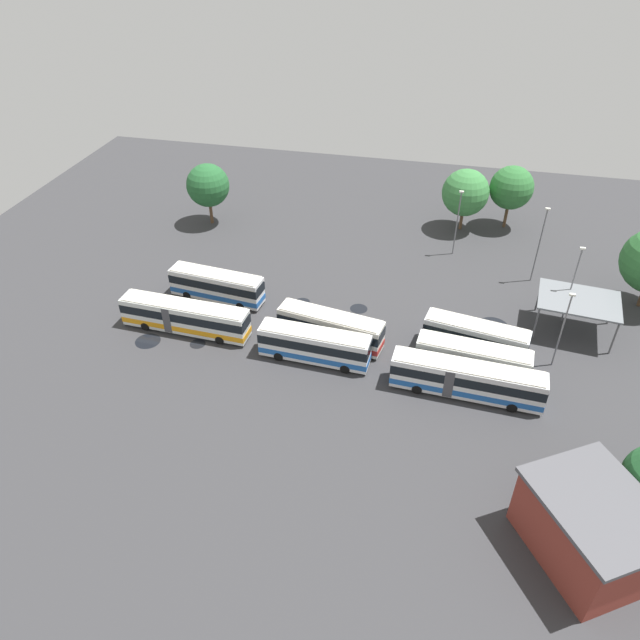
{
  "coord_description": "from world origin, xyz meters",
  "views": [
    {
      "loc": [
        10.51,
        -49.09,
        39.68
      ],
      "look_at": [
        -1.22,
        1.56,
        1.59
      ],
      "focal_mm": 33.43,
      "sensor_mm": 36.0,
      "label": 1
    }
  ],
  "objects_px": {
    "bus_row0_slot0": "(185,317)",
    "bus_row1_slot1": "(330,328)",
    "lamp_post_near_entrance": "(563,327)",
    "tree_northwest": "(511,188)",
    "tree_west_edge": "(208,185)",
    "maintenance_shelter": "(579,301)",
    "lamp_post_mid_lot": "(573,282)",
    "bus_row2_slot2": "(475,338)",
    "tree_south_edge": "(465,193)",
    "lamp_post_by_building": "(540,242)",
    "bus_row0_slot2": "(217,285)",
    "bus_row1_slot0": "(315,345)",
    "depot_building": "(591,528)",
    "bus_row2_slot1": "(473,359)",
    "lamp_post_far_corner": "(457,220)",
    "bus_row2_slot0": "(466,379)"
  },
  "relations": [
    {
      "from": "maintenance_shelter",
      "to": "lamp_post_by_building",
      "type": "height_order",
      "value": "lamp_post_by_building"
    },
    {
      "from": "depot_building",
      "to": "lamp_post_by_building",
      "type": "bearing_deg",
      "value": 92.52
    },
    {
      "from": "bus_row0_slot2",
      "to": "bus_row2_slot1",
      "type": "bearing_deg",
      "value": -13.29
    },
    {
      "from": "bus_row2_slot1",
      "to": "maintenance_shelter",
      "type": "relative_size",
      "value": 1.25
    },
    {
      "from": "bus_row2_slot1",
      "to": "depot_building",
      "type": "height_order",
      "value": "depot_building"
    },
    {
      "from": "bus_row1_slot1",
      "to": "depot_building",
      "type": "height_order",
      "value": "depot_building"
    },
    {
      "from": "bus_row1_slot1",
      "to": "bus_row0_slot2",
      "type": "bearing_deg",
      "value": 161.13
    },
    {
      "from": "bus_row0_slot0",
      "to": "tree_south_edge",
      "type": "distance_m",
      "value": 42.35
    },
    {
      "from": "bus_row1_slot1",
      "to": "lamp_post_mid_lot",
      "type": "distance_m",
      "value": 26.64
    },
    {
      "from": "bus_row2_slot0",
      "to": "tree_south_edge",
      "type": "bearing_deg",
      "value": 92.84
    },
    {
      "from": "bus_row0_slot0",
      "to": "bus_row0_slot2",
      "type": "distance_m",
      "value": 6.74
    },
    {
      "from": "bus_row0_slot0",
      "to": "bus_row2_slot1",
      "type": "bearing_deg",
      "value": -0.57
    },
    {
      "from": "bus_row0_slot0",
      "to": "bus_row1_slot1",
      "type": "xyz_separation_m",
      "value": [
        15.81,
        1.63,
        -0.0
      ]
    },
    {
      "from": "bus_row0_slot0",
      "to": "tree_south_edge",
      "type": "xyz_separation_m",
      "value": [
        28.34,
        31.27,
        3.62
      ]
    },
    {
      "from": "bus_row2_slot1",
      "to": "lamp_post_far_corner",
      "type": "bearing_deg",
      "value": 96.9
    },
    {
      "from": "bus_row2_slot0",
      "to": "lamp_post_near_entrance",
      "type": "bearing_deg",
      "value": 36.86
    },
    {
      "from": "maintenance_shelter",
      "to": "tree_south_edge",
      "type": "xyz_separation_m",
      "value": [
        -12.81,
        21.75,
        1.58
      ]
    },
    {
      "from": "bus_row2_slot2",
      "to": "tree_south_edge",
      "type": "height_order",
      "value": "tree_south_edge"
    },
    {
      "from": "bus_row2_slot0",
      "to": "lamp_post_near_entrance",
      "type": "xyz_separation_m",
      "value": [
        8.63,
        6.47,
        2.87
      ]
    },
    {
      "from": "bus_row0_slot0",
      "to": "maintenance_shelter",
      "type": "xyz_separation_m",
      "value": [
        41.15,
        9.52,
        2.05
      ]
    },
    {
      "from": "bus_row0_slot2",
      "to": "bus_row1_slot0",
      "type": "distance_m",
      "value": 16.02
    },
    {
      "from": "lamp_post_far_corner",
      "to": "tree_northwest",
      "type": "height_order",
      "value": "tree_northwest"
    },
    {
      "from": "lamp_post_near_entrance",
      "to": "tree_west_edge",
      "type": "relative_size",
      "value": 0.99
    },
    {
      "from": "bus_row1_slot1",
      "to": "tree_south_edge",
      "type": "bearing_deg",
      "value": 67.09
    },
    {
      "from": "bus_row0_slot0",
      "to": "depot_building",
      "type": "xyz_separation_m",
      "value": [
        39.09,
        -18.54,
        0.93
      ]
    },
    {
      "from": "bus_row2_slot2",
      "to": "lamp_post_by_building",
      "type": "height_order",
      "value": "lamp_post_by_building"
    },
    {
      "from": "depot_building",
      "to": "bus_row2_slot1",
      "type": "bearing_deg",
      "value": 115.04
    },
    {
      "from": "lamp_post_near_entrance",
      "to": "tree_northwest",
      "type": "xyz_separation_m",
      "value": [
        -4.24,
        30.32,
        1.18
      ]
    },
    {
      "from": "bus_row2_slot2",
      "to": "maintenance_shelter",
      "type": "xyz_separation_m",
      "value": [
        10.37,
        6.17,
        2.05
      ]
    },
    {
      "from": "bus_row2_slot0",
      "to": "lamp_post_mid_lot",
      "type": "height_order",
      "value": "lamp_post_mid_lot"
    },
    {
      "from": "lamp_post_near_entrance",
      "to": "tree_northwest",
      "type": "height_order",
      "value": "tree_northwest"
    },
    {
      "from": "lamp_post_by_building",
      "to": "lamp_post_near_entrance",
      "type": "distance_m",
      "value": 16.31
    },
    {
      "from": "tree_northwest",
      "to": "tree_west_edge",
      "type": "xyz_separation_m",
      "value": [
        -41.27,
        -8.31,
        -0.18
      ]
    },
    {
      "from": "bus_row2_slot0",
      "to": "maintenance_shelter",
      "type": "xyz_separation_m",
      "value": [
        11.09,
        12.94,
        2.05
      ]
    },
    {
      "from": "tree_northwest",
      "to": "maintenance_shelter",
      "type": "bearing_deg",
      "value": -74.3
    },
    {
      "from": "bus_row0_slot0",
      "to": "lamp_post_mid_lot",
      "type": "distance_m",
      "value": 42.09
    },
    {
      "from": "bus_row0_slot2",
      "to": "bus_row2_slot2",
      "type": "distance_m",
      "value": 29.81
    },
    {
      "from": "bus_row1_slot0",
      "to": "bus_row1_slot1",
      "type": "relative_size",
      "value": 0.99
    },
    {
      "from": "bus_row0_slot2",
      "to": "bus_row1_slot0",
      "type": "bearing_deg",
      "value": -31.05
    },
    {
      "from": "depot_building",
      "to": "lamp_post_mid_lot",
      "type": "distance_m",
      "value": 30.01
    },
    {
      "from": "bus_row2_slot2",
      "to": "depot_building",
      "type": "xyz_separation_m",
      "value": [
        8.32,
        -21.89,
        0.94
      ]
    },
    {
      "from": "depot_building",
      "to": "lamp_post_by_building",
      "type": "height_order",
      "value": "lamp_post_by_building"
    },
    {
      "from": "bus_row1_slot0",
      "to": "depot_building",
      "type": "relative_size",
      "value": 0.97
    },
    {
      "from": "maintenance_shelter",
      "to": "lamp_post_near_entrance",
      "type": "relative_size",
      "value": 1.03
    },
    {
      "from": "lamp_post_by_building",
      "to": "tree_northwest",
      "type": "bearing_deg",
      "value": 101.96
    },
    {
      "from": "bus_row2_slot2",
      "to": "tree_south_edge",
      "type": "xyz_separation_m",
      "value": [
        -2.44,
        27.92,
        3.63
      ]
    },
    {
      "from": "bus_row0_slot0",
      "to": "tree_northwest",
      "type": "height_order",
      "value": "tree_northwest"
    },
    {
      "from": "tree_south_edge",
      "to": "lamp_post_by_building",
      "type": "bearing_deg",
      "value": -52.79
    },
    {
      "from": "maintenance_shelter",
      "to": "lamp_post_mid_lot",
      "type": "bearing_deg",
      "value": 112.06
    },
    {
      "from": "bus_row0_slot0",
      "to": "bus_row1_slot1",
      "type": "height_order",
      "value": "same"
    }
  ]
}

